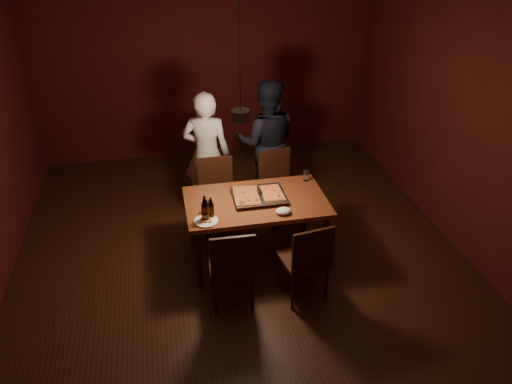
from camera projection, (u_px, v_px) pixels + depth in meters
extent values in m
plane|color=#3A1B0F|center=(243.00, 263.00, 5.57)|extent=(6.00, 6.00, 0.00)
plane|color=#4D1511|center=(206.00, 66.00, 7.43)|extent=(5.00, 0.00, 5.00)
plane|color=#4D1511|center=(472.00, 129.00, 5.31)|extent=(0.00, 6.00, 6.00)
cube|color=brown|center=(256.00, 202.00, 5.31)|extent=(1.50, 0.90, 0.05)
cylinder|color=#38190F|center=(199.00, 259.00, 5.06)|extent=(0.06, 0.06, 0.70)
cylinder|color=#38190F|center=(325.00, 243.00, 5.30)|extent=(0.06, 0.06, 0.70)
cylinder|color=#38190F|center=(192.00, 220.00, 5.69)|extent=(0.06, 0.06, 0.70)
cylinder|color=#38190F|center=(305.00, 208.00, 5.93)|extent=(0.06, 0.06, 0.70)
cube|color=#38190F|center=(218.00, 199.00, 5.95)|extent=(0.42, 0.42, 0.04)
cube|color=#38190F|center=(215.00, 174.00, 5.99)|extent=(0.42, 0.03, 0.45)
cube|color=#38190F|center=(280.00, 190.00, 6.14)|extent=(0.50, 0.50, 0.04)
cube|color=#38190F|center=(274.00, 166.00, 6.17)|extent=(0.42, 0.12, 0.45)
cube|color=#38190F|center=(231.00, 265.00, 4.84)|extent=(0.43, 0.43, 0.04)
cube|color=#38190F|center=(233.00, 257.00, 4.56)|extent=(0.42, 0.04, 0.45)
cube|color=#38190F|center=(303.00, 260.00, 4.92)|extent=(0.48, 0.48, 0.04)
cube|color=#38190F|center=(313.00, 251.00, 4.65)|extent=(0.42, 0.09, 0.45)
cube|color=silver|center=(259.00, 196.00, 5.32)|extent=(0.58, 0.49, 0.05)
cube|color=maroon|center=(247.00, 195.00, 5.27)|extent=(0.29, 0.43, 0.02)
cube|color=gold|center=(272.00, 193.00, 5.32)|extent=(0.22, 0.35, 0.02)
cylinder|color=black|center=(205.00, 213.00, 4.90)|extent=(0.07, 0.07, 0.18)
cone|color=black|center=(204.00, 201.00, 4.83)|extent=(0.07, 0.07, 0.10)
cylinder|color=black|center=(211.00, 211.00, 4.97)|extent=(0.06, 0.06, 0.14)
cone|color=black|center=(211.00, 202.00, 4.91)|extent=(0.06, 0.06, 0.08)
cylinder|color=silver|center=(208.00, 207.00, 5.06)|extent=(0.08, 0.08, 0.13)
cylinder|color=silver|center=(306.00, 175.00, 5.65)|extent=(0.06, 0.06, 0.13)
cylinder|color=white|center=(206.00, 221.00, 4.93)|extent=(0.24, 0.24, 0.02)
cube|color=gold|center=(206.00, 220.00, 4.92)|extent=(0.11, 0.09, 0.01)
ellipsoid|color=white|center=(283.00, 211.00, 5.04)|extent=(0.16, 0.12, 0.07)
imported|color=white|center=(207.00, 154.00, 6.18)|extent=(0.66, 0.51, 1.60)
imported|color=black|center=(267.00, 142.00, 6.42)|extent=(0.91, 0.77, 1.66)
cylinder|color=black|center=(241.00, 115.00, 4.70)|extent=(0.18, 0.18, 0.10)
cylinder|color=black|center=(240.00, 57.00, 4.43)|extent=(0.01, 0.01, 1.00)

